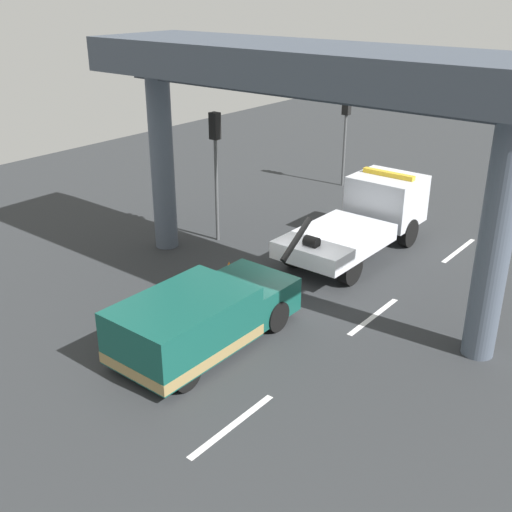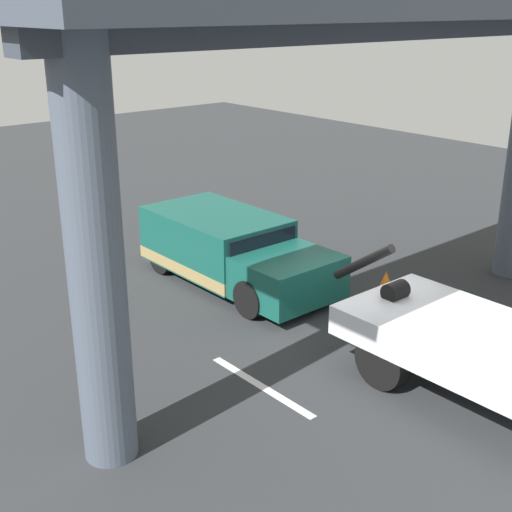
{
  "view_description": "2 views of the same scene",
  "coord_description": "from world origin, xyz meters",
  "px_view_note": "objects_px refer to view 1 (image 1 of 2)",
  "views": [
    {
      "loc": [
        -13.88,
        -9.64,
        8.5
      ],
      "look_at": [
        -1.44,
        0.4,
        1.49
      ],
      "focal_mm": 43.74,
      "sensor_mm": 36.0,
      "label": 1
    },
    {
      "loc": [
        7.83,
        -9.48,
        6.28
      ],
      "look_at": [
        -2.41,
        -0.69,
        1.29
      ],
      "focal_mm": 47.62,
      "sensor_mm": 36.0,
      "label": 2
    }
  ],
  "objects_px": {
    "traffic_light_near": "(216,149)",
    "traffic_cone_orange": "(229,273)",
    "traffic_light_far": "(346,119)",
    "towed_van_green": "(200,320)",
    "tow_truck_white": "(366,216)"
  },
  "relations": [
    {
      "from": "traffic_light_far",
      "to": "traffic_light_near",
      "type": "bearing_deg",
      "value": 180.0
    },
    {
      "from": "towed_van_green",
      "to": "traffic_light_far",
      "type": "distance_m",
      "value": 15.05
    },
    {
      "from": "tow_truck_white",
      "to": "traffic_light_near",
      "type": "height_order",
      "value": "traffic_light_near"
    },
    {
      "from": "tow_truck_white",
      "to": "traffic_light_near",
      "type": "relative_size",
      "value": 1.59
    },
    {
      "from": "towed_van_green",
      "to": "traffic_cone_orange",
      "type": "distance_m",
      "value": 3.75
    },
    {
      "from": "tow_truck_white",
      "to": "traffic_light_far",
      "type": "xyz_separation_m",
      "value": [
        5.96,
        4.54,
        1.81
      ]
    },
    {
      "from": "traffic_light_far",
      "to": "traffic_cone_orange",
      "type": "xyz_separation_m",
      "value": [
        -10.95,
        -2.68,
        -2.66
      ]
    },
    {
      "from": "tow_truck_white",
      "to": "traffic_light_far",
      "type": "height_order",
      "value": "traffic_light_far"
    },
    {
      "from": "towed_van_green",
      "to": "traffic_light_near",
      "type": "bearing_deg",
      "value": 38.71
    },
    {
      "from": "traffic_cone_orange",
      "to": "traffic_light_far",
      "type": "bearing_deg",
      "value": 13.74
    },
    {
      "from": "tow_truck_white",
      "to": "traffic_light_far",
      "type": "distance_m",
      "value": 7.71
    },
    {
      "from": "traffic_light_near",
      "to": "traffic_cone_orange",
      "type": "xyz_separation_m",
      "value": [
        -2.45,
        -2.68,
        -2.97
      ]
    },
    {
      "from": "traffic_cone_orange",
      "to": "traffic_light_near",
      "type": "bearing_deg",
      "value": 47.51
    },
    {
      "from": "traffic_light_far",
      "to": "towed_van_green",
      "type": "bearing_deg",
      "value": -162.22
    },
    {
      "from": "towed_van_green",
      "to": "traffic_cone_orange",
      "type": "bearing_deg",
      "value": 30.13
    }
  ]
}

